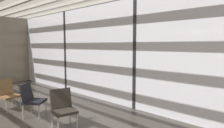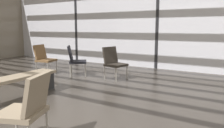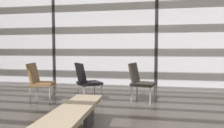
# 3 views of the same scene
# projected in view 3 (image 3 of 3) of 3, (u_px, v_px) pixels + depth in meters

# --- Properties ---
(glass_curtain_wall) EXTENTS (14.00, 0.08, 3.23)m
(glass_curtain_wall) POSITION_uv_depth(u_px,v_px,m) (156.00, 36.00, 6.80)
(glass_curtain_wall) COLOR silver
(glass_curtain_wall) RESTS_ON ground
(window_mullion_0) EXTENTS (0.10, 0.12, 3.23)m
(window_mullion_0) POSITION_uv_depth(u_px,v_px,m) (54.00, 37.00, 7.43)
(window_mullion_0) COLOR black
(window_mullion_0) RESTS_ON ground
(window_mullion_1) EXTENTS (0.10, 0.12, 3.23)m
(window_mullion_1) POSITION_uv_depth(u_px,v_px,m) (156.00, 36.00, 6.80)
(window_mullion_1) COLOR black
(window_mullion_1) RESTS_ON ground
(parked_airplane) EXTENTS (11.50, 4.07, 4.07)m
(parked_airplane) POSITION_uv_depth(u_px,v_px,m) (133.00, 34.00, 11.86)
(parked_airplane) COLOR silver
(parked_airplane) RESTS_ON ground
(lounge_chair_0) EXTENTS (0.62, 0.59, 0.87)m
(lounge_chair_0) POSITION_uv_depth(u_px,v_px,m) (140.00, 80.00, 4.79)
(lounge_chair_0) COLOR #28231E
(lounge_chair_0) RESTS_ON ground
(lounge_chair_2) EXTENTS (0.61, 0.57, 0.87)m
(lounge_chair_2) POSITION_uv_depth(u_px,v_px,m) (39.00, 80.00, 4.80)
(lounge_chair_2) COLOR brown
(lounge_chair_2) RESTS_ON ground
(lounge_chair_3) EXTENTS (0.71, 0.70, 0.87)m
(lounge_chair_3) POSITION_uv_depth(u_px,v_px,m) (86.00, 79.00, 4.85)
(lounge_chair_3) COLOR black
(lounge_chair_3) RESTS_ON ground
(waiting_bench) EXTENTS (0.44, 1.70, 0.47)m
(waiting_bench) POSITION_uv_depth(u_px,v_px,m) (74.00, 116.00, 2.56)
(waiting_bench) COLOR #7F705B
(waiting_bench) RESTS_ON ground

